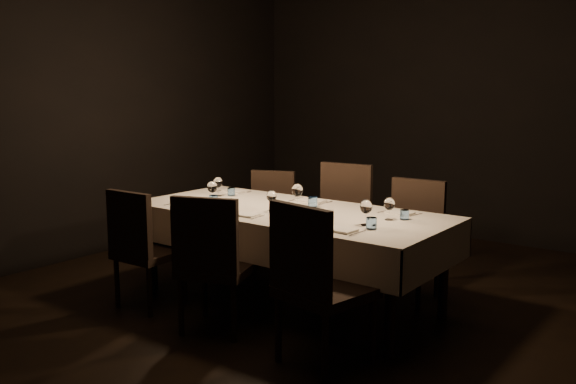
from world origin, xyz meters
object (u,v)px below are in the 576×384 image
Objects in this scene: chair_near_left at (141,244)px; chair_far_center at (339,218)px; chair_far_right at (411,233)px; chair_near_right at (315,279)px; dining_table at (288,219)px; chair_far_left at (270,213)px; chair_near_center at (212,258)px.

chair_far_center is (0.82, 1.54, 0.05)m from chair_near_left.
chair_far_center reaches higher than chair_far_right.
chair_near_left is at bearing 9.84° from chair_near_right.
chair_far_left is at bearing 135.86° from dining_table.
chair_far_right is (1.53, 1.52, 0.01)m from chair_near_left.
chair_far_right is at bearing -74.13° from chair_near_right.
chair_far_right is at bearing -137.12° from chair_near_left.
chair_near_center reaches higher than chair_far_right.
chair_near_center is 1.02× the size of chair_far_right.
chair_far_center is 0.71m from chair_far_right.
dining_table is 1.16m from chair_near_right.
chair_near_right is (0.82, -0.81, -0.13)m from dining_table.
chair_near_center is 1.72m from chair_far_right.
chair_near_center is 0.95× the size of chair_far_center.
chair_far_center is (-0.83, 1.59, 0.00)m from chair_near_right.
dining_table is 2.56× the size of chair_near_center.
chair_far_right is (0.70, 0.75, -0.16)m from dining_table.
chair_far_left is 0.80m from chair_far_center.
dining_table is 0.79m from chair_far_center.
dining_table is 2.43× the size of chair_far_center.
chair_near_center reaches higher than chair_near_left.
chair_near_left is 1.65m from chair_near_right.
chair_far_left is at bearing -92.69° from chair_near_left.
chair_near_center is at bearing -85.66° from chair_far_left.
chair_near_left is at bearing -137.31° from dining_table.
dining_table is 0.81m from chair_near_center.
chair_near_right is (1.65, -0.05, 0.04)m from chair_near_left.
chair_far_center reaches higher than chair_near_center.
chair_far_left reaches higher than dining_table.
chair_near_left is 0.91× the size of chair_near_right.
chair_near_right is 1.07× the size of chair_far_right.
chair_far_right is (0.75, 1.55, -0.01)m from chair_near_center.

